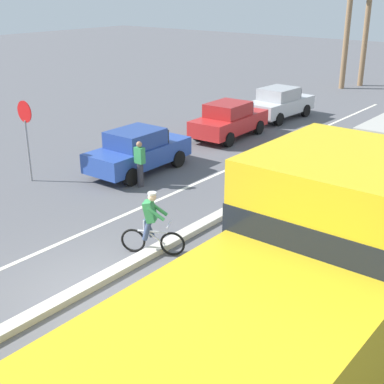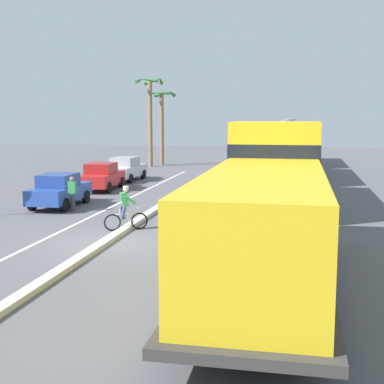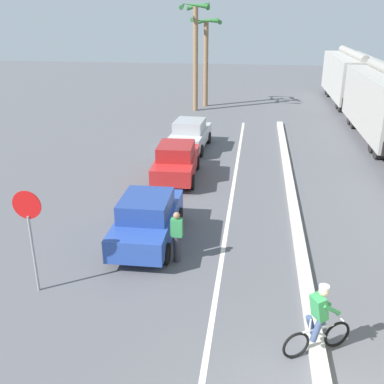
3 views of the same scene
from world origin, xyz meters
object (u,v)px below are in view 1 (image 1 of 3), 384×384
(stop_sign, at_px, (26,125))
(palm_tree_far, at_px, (350,5))
(parked_car_blue, at_px, (138,151))
(pedestrian_by_cars, at_px, (140,163))
(parked_car_silver, at_px, (279,103))
(parked_car_red, at_px, (229,120))
(cyclist, at_px, (152,225))
(palm_tree_near, at_px, (368,15))

(stop_sign, bearing_deg, palm_tree_far, 87.61)
(parked_car_blue, xyz_separation_m, pedestrian_by_cars, (1.16, -1.11, 0.03))
(parked_car_silver, bearing_deg, parked_car_red, -89.11)
(parked_car_blue, bearing_deg, parked_car_silver, 91.05)
(palm_tree_far, bearing_deg, parked_car_silver, -83.95)
(parked_car_red, height_order, cyclist, cyclist)
(palm_tree_far, bearing_deg, palm_tree_near, 73.03)
(parked_car_silver, distance_m, palm_tree_far, 11.25)
(cyclist, xyz_separation_m, palm_tree_far, (-6.12, 25.46, 4.48))
(parked_car_red, height_order, palm_tree_near, palm_tree_near)
(palm_tree_far, bearing_deg, parked_car_blue, -86.49)
(cyclist, height_order, pedestrian_by_cars, cyclist)
(stop_sign, distance_m, palm_tree_near, 26.03)
(palm_tree_far, bearing_deg, cyclist, -76.48)
(cyclist, bearing_deg, stop_sign, 168.88)
(parked_car_blue, xyz_separation_m, cyclist, (4.84, -4.51, 0.00))
(stop_sign, bearing_deg, parked_car_silver, 81.37)
(cyclist, xyz_separation_m, pedestrian_by_cars, (-3.68, 3.40, 0.03))
(parked_car_red, relative_size, pedestrian_by_cars, 2.64)
(parked_car_silver, xyz_separation_m, stop_sign, (-2.09, -13.79, 1.21))
(stop_sign, bearing_deg, pedestrian_by_cars, 30.12)
(parked_car_silver, height_order, palm_tree_far, palm_tree_far)
(parked_car_red, xyz_separation_m, pedestrian_by_cars, (1.28, -7.14, 0.03))
(palm_tree_near, bearing_deg, parked_car_silver, -87.44)
(parked_car_blue, bearing_deg, palm_tree_far, 93.51)
(palm_tree_far, relative_size, pedestrian_by_cars, 4.79)
(stop_sign, bearing_deg, cyclist, -11.12)
(stop_sign, relative_size, palm_tree_near, 0.43)
(palm_tree_near, distance_m, palm_tree_far, 1.98)
(palm_tree_near, height_order, palm_tree_far, palm_tree_far)
(parked_car_blue, relative_size, cyclist, 2.47)
(parked_car_blue, xyz_separation_m, parked_car_red, (-0.12, 6.03, 0.00))
(parked_car_red, relative_size, palm_tree_far, 0.55)
(palm_tree_far, bearing_deg, stop_sign, -92.39)
(parked_car_red, height_order, stop_sign, stop_sign)
(parked_car_red, bearing_deg, parked_car_blue, -88.83)
(parked_car_blue, distance_m, palm_tree_near, 23.08)
(parked_car_red, bearing_deg, pedestrian_by_cars, -79.84)
(parked_car_red, distance_m, pedestrian_by_cars, 7.26)
(pedestrian_by_cars, bearing_deg, palm_tree_far, 96.31)
(parked_car_red, bearing_deg, palm_tree_far, 94.45)
(parked_car_silver, bearing_deg, palm_tree_far, 96.05)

